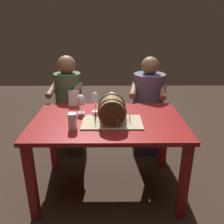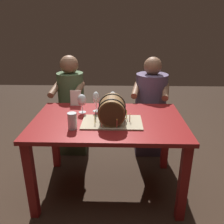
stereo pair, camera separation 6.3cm
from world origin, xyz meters
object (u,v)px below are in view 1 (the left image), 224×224
at_px(dining_table, 108,131).
at_px(beer_pint, 73,122).
at_px(person_seated_left, 69,111).
at_px(person_seated_right, 148,109).
at_px(wine_glass_white, 112,98).
at_px(wine_glass_rose, 81,101).
at_px(barrel_cake, 112,111).
at_px(wine_glass_empty, 95,98).
at_px(menu_card, 74,98).

distance_m(dining_table, beer_pint, 0.39).
distance_m(person_seated_left, person_seated_right, 0.96).
bearing_deg(wine_glass_white, wine_glass_rose, -164.73).
bearing_deg(beer_pint, barrel_cake, 21.73).
distance_m(wine_glass_white, person_seated_right, 0.73).
xyz_separation_m(barrel_cake, wine_glass_white, (-0.00, 0.32, 0.01)).
relative_size(wine_glass_white, wine_glass_empty, 0.95).
distance_m(dining_table, wine_glass_white, 0.34).
xyz_separation_m(dining_table, beer_pint, (-0.28, -0.20, 0.18)).
distance_m(wine_glass_rose, menu_card, 0.23).
bearing_deg(person_seated_right, wine_glass_empty, -137.86).
bearing_deg(wine_glass_white, barrel_cake, -89.80).
relative_size(beer_pint, person_seated_right, 0.11).
relative_size(wine_glass_white, person_seated_right, 0.16).
height_order(dining_table, beer_pint, beer_pint).
height_order(barrel_cake, wine_glass_rose, barrel_cake).
relative_size(dining_table, menu_card, 8.44).
relative_size(beer_pint, person_seated_left, 0.11).
bearing_deg(person_seated_right, wine_glass_rose, -141.66).
height_order(wine_glass_rose, wine_glass_empty, wine_glass_empty).
relative_size(barrel_cake, person_seated_right, 0.43).
bearing_deg(wine_glass_empty, person_seated_right, 42.14).
height_order(wine_glass_white, person_seated_right, person_seated_right).
bearing_deg(menu_card, person_seated_left, 111.79).
relative_size(wine_glass_rose, person_seated_right, 0.15).
xyz_separation_m(wine_glass_white, menu_card, (-0.39, 0.12, -0.04)).
relative_size(wine_glass_empty, menu_card, 1.24).
relative_size(wine_glass_white, menu_card, 1.17).
height_order(wine_glass_white, person_seated_left, person_seated_left).
relative_size(wine_glass_empty, person_seated_right, 0.17).
distance_m(dining_table, person_seated_right, 0.89).
distance_m(wine_glass_white, menu_card, 0.41).
xyz_separation_m(wine_glass_white, wine_glass_rose, (-0.29, -0.08, -0.00)).
xyz_separation_m(menu_card, person_seated_left, (-0.13, 0.38, -0.28)).
height_order(barrel_cake, menu_card, barrel_cake).
xyz_separation_m(barrel_cake, wine_glass_empty, (-0.16, 0.27, 0.03)).
bearing_deg(beer_pint, wine_glass_rose, 85.94).
height_order(barrel_cake, wine_glass_white, barrel_cake).
bearing_deg(person_seated_left, wine_glass_empty, -56.99).
height_order(wine_glass_white, wine_glass_rose, wine_glass_white).
relative_size(wine_glass_rose, person_seated_left, 0.15).
distance_m(dining_table, person_seated_left, 0.89).
distance_m(wine_glass_rose, person_seated_right, 0.98).
xyz_separation_m(dining_table, wine_glass_white, (0.04, 0.25, 0.23)).
distance_m(barrel_cake, wine_glass_white, 0.32).
height_order(wine_glass_rose, person_seated_right, person_seated_right).
bearing_deg(person_seated_left, wine_glass_rose, -68.98).
height_order(wine_glass_white, wine_glass_empty, wine_glass_empty).
xyz_separation_m(dining_table, wine_glass_rose, (-0.26, 0.17, 0.23)).
distance_m(dining_table, wine_glass_empty, 0.34).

